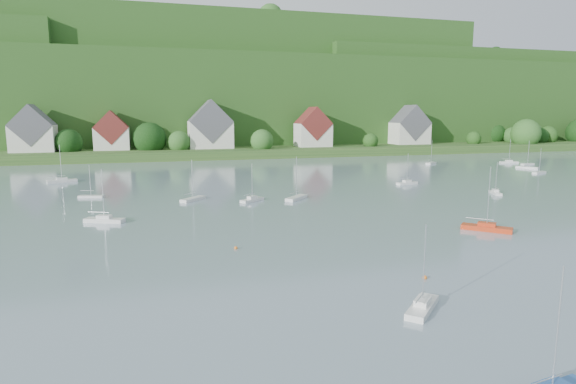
# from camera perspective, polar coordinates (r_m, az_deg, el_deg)

# --- Properties ---
(far_shore_strip) EXTENTS (600.00, 60.00, 3.00)m
(far_shore_strip) POSITION_cam_1_polar(r_m,az_deg,el_deg) (195.90, -11.01, 4.90)
(far_shore_strip) COLOR #284E1D
(far_shore_strip) RESTS_ON ground
(forested_ridge) EXTENTS (620.00, 181.22, 69.89)m
(forested_ridge) POSITION_cam_1_polar(r_m,az_deg,el_deg) (263.88, -12.41, 10.59)
(forested_ridge) COLOR #214416
(forested_ridge) RESTS_ON ground
(village_building_0) EXTENTS (14.00, 10.40, 16.00)m
(village_building_0) POSITION_cam_1_polar(r_m,az_deg,el_deg) (185.68, -27.97, 6.25)
(village_building_0) COLOR silver
(village_building_0) RESTS_ON far_shore_strip
(village_building_1) EXTENTS (12.00, 9.36, 14.00)m
(village_building_1) POSITION_cam_1_polar(r_m,az_deg,el_deg) (184.24, -20.16, 6.51)
(village_building_1) COLOR silver
(village_building_1) RESTS_ON far_shore_strip
(village_building_2) EXTENTS (16.00, 11.44, 18.00)m
(village_building_2) POSITION_cam_1_polar(r_m,az_deg,el_deg) (184.04, -9.19, 7.42)
(village_building_2) COLOR silver
(village_building_2) RESTS_ON far_shore_strip
(village_building_3) EXTENTS (13.00, 10.40, 15.50)m
(village_building_3) POSITION_cam_1_polar(r_m,az_deg,el_deg) (191.08, 2.98, 7.34)
(village_building_3) COLOR silver
(village_building_3) RESTS_ON far_shore_strip
(village_building_4) EXTENTS (15.00, 10.40, 16.50)m
(village_building_4) POSITION_cam_1_polar(r_m,az_deg,el_deg) (213.48, 14.22, 7.31)
(village_building_4) COLOR silver
(village_building_4) RESTS_ON far_shore_strip
(near_sailboat_3) EXTENTS (4.83, 4.80, 7.19)m
(near_sailboat_3) POSITION_cam_1_polar(r_m,az_deg,el_deg) (41.58, 15.63, -12.84)
(near_sailboat_3) COLOR silver
(near_sailboat_3) RESTS_ON ground
(near_sailboat_5) EXTENTS (5.92, 5.90, 8.82)m
(near_sailboat_5) POSITION_cam_1_polar(r_m,az_deg,el_deg) (71.28, 22.48, -3.90)
(near_sailboat_5) COLOR red
(near_sailboat_5) RESTS_ON ground
(mooring_buoy_2) EXTENTS (0.44, 0.44, 0.44)m
(mooring_buoy_2) POSITION_cam_1_polar(r_m,az_deg,el_deg) (49.22, 15.89, -9.85)
(mooring_buoy_2) COLOR orange
(mooring_buoy_2) RESTS_ON ground
(mooring_buoy_3) EXTENTS (0.42, 0.42, 0.42)m
(mooring_buoy_3) POSITION_cam_1_polar(r_m,az_deg,el_deg) (57.61, -6.20, -6.73)
(mooring_buoy_3) COLOR orange
(mooring_buoy_3) RESTS_ON ground
(far_sailboat_cluster) EXTENTS (188.31, 70.49, 8.71)m
(far_sailboat_cluster) POSITION_cam_1_polar(r_m,az_deg,el_deg) (111.85, -3.36, 1.31)
(far_sailboat_cluster) COLOR silver
(far_sailboat_cluster) RESTS_ON ground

